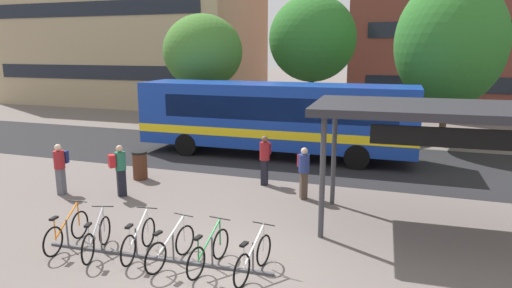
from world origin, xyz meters
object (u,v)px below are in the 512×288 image
at_px(parked_bicycle_white_3, 171,248).
at_px(street_tree_0, 203,52).
at_px(commuter_navy_pack_2, 60,165).
at_px(trash_bin, 140,165).
at_px(parked_bicycle_silver_1, 97,238).
at_px(street_tree_1, 312,39).
at_px(parked_bicycle_white_5, 253,259).
at_px(parked_bicycle_green_4, 209,252).
at_px(city_bus, 273,116).
at_px(street_tree_3, 450,43).
at_px(commuter_maroon_pack_3, 304,169).
at_px(parked_bicycle_orange_0, 67,232).
at_px(parked_bicycle_white_2, 139,240).
at_px(commuter_maroon_pack_0, 265,157).
at_px(transit_shelter, 453,113).
at_px(commuter_red_pack_1, 119,167).

xyz_separation_m(parked_bicycle_white_3, street_tree_0, (-5.99, 14.30, 4.13)).
distance_m(commuter_navy_pack_2, trash_bin, 2.76).
height_order(parked_bicycle_silver_1, street_tree_1, street_tree_1).
height_order(parked_bicycle_white_5, street_tree_0, street_tree_0).
distance_m(parked_bicycle_silver_1, parked_bicycle_green_4, 2.76).
distance_m(parked_bicycle_white_3, parked_bicycle_white_5, 1.89).
bearing_deg(parked_bicycle_silver_1, city_bus, -22.89).
height_order(street_tree_0, street_tree_1, street_tree_1).
relative_size(trash_bin, street_tree_3, 0.13).
height_order(commuter_maroon_pack_3, trash_bin, commuter_maroon_pack_3).
bearing_deg(parked_bicycle_white_5, commuter_maroon_pack_3, 8.82).
relative_size(parked_bicycle_orange_0, street_tree_0, 0.26).
bearing_deg(parked_bicycle_green_4, parked_bicycle_white_2, 94.64).
relative_size(commuter_navy_pack_2, commuter_maroon_pack_3, 1.01).
relative_size(parked_bicycle_white_3, street_tree_1, 0.22).
bearing_deg(parked_bicycle_silver_1, parked_bicycle_white_5, -104.14).
bearing_deg(parked_bicycle_orange_0, city_bus, -16.89).
xyz_separation_m(trash_bin, street_tree_0, (-1.62, 8.86, 3.99)).
xyz_separation_m(parked_bicycle_silver_1, street_tree_3, (8.26, 15.10, 4.54)).
relative_size(parked_bicycle_orange_0, parked_bicycle_white_2, 1.00).
bearing_deg(street_tree_1, parked_bicycle_white_5, -81.60).
bearing_deg(trash_bin, commuter_maroon_pack_3, -1.55).
relative_size(parked_bicycle_silver_1, commuter_maroon_pack_0, 0.95).
bearing_deg(transit_shelter, street_tree_0, 135.58).
xyz_separation_m(parked_bicycle_silver_1, street_tree_0, (-4.12, 14.43, 4.13)).
distance_m(parked_bicycle_white_3, commuter_navy_pack_2, 6.66).
bearing_deg(street_tree_1, street_tree_0, -144.96).
bearing_deg(parked_bicycle_silver_1, parked_bicycle_green_4, -103.29).
xyz_separation_m(commuter_maroon_pack_3, trash_bin, (-6.12, 0.17, -0.44)).
distance_m(city_bus, trash_bin, 6.27).
relative_size(parked_bicycle_green_4, street_tree_0, 0.26).
height_order(commuter_maroon_pack_0, street_tree_1, street_tree_1).
distance_m(parked_bicycle_orange_0, street_tree_3, 18.17).
relative_size(commuter_red_pack_1, commuter_maroon_pack_3, 1.01).
bearing_deg(street_tree_3, street_tree_0, -176.90).
relative_size(parked_bicycle_green_4, parked_bicycle_white_5, 1.00).
bearing_deg(street_tree_3, parked_bicycle_white_2, -116.13).
relative_size(city_bus, parked_bicycle_white_2, 7.04).
bearing_deg(parked_bicycle_white_5, commuter_red_pack_1, 66.20).
bearing_deg(street_tree_1, transit_shelter, -65.09).
distance_m(transit_shelter, commuter_maroon_pack_3, 4.78).
xyz_separation_m(parked_bicycle_green_4, commuter_navy_pack_2, (-6.72, 3.08, 0.58)).
bearing_deg(city_bus, parked_bicycle_green_4, 98.37).
relative_size(commuter_maroon_pack_0, street_tree_1, 0.23).
xyz_separation_m(parked_bicycle_green_4, transit_shelter, (4.91, 3.81, 2.72)).
height_order(commuter_red_pack_1, street_tree_1, street_tree_1).
xyz_separation_m(parked_bicycle_white_3, commuter_maroon_pack_3, (1.76, 5.27, 0.58)).
bearing_deg(parked_bicycle_orange_0, commuter_red_pack_1, 10.10).
xyz_separation_m(parked_bicycle_silver_1, commuter_navy_pack_2, (-3.96, 3.27, 0.58)).
relative_size(parked_bicycle_white_2, parked_bicycle_green_4, 1.00).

